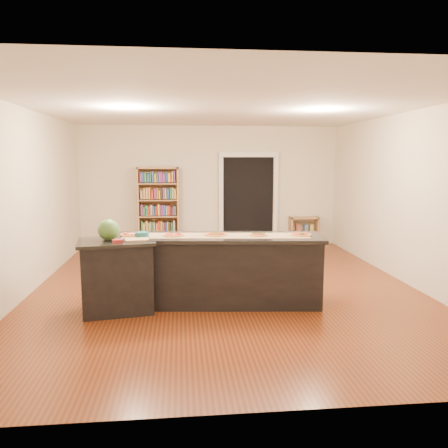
{
  "coord_description": "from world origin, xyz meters",
  "views": [
    {
      "loc": [
        -0.69,
        -6.72,
        2.02
      ],
      "look_at": [
        0.0,
        0.2,
        1.0
      ],
      "focal_mm": 35.0,
      "sensor_mm": 36.0,
      "label": 1
    }
  ],
  "objects": [
    {
      "name": "package_teal",
      "position": [
        -1.23,
        -0.73,
        1.01
      ],
      "size": [
        0.19,
        0.19,
        0.07
      ],
      "primitive_type": "cylinder",
      "color": "#195966",
      "rests_on": "side_counter"
    },
    {
      "name": "watermelon",
      "position": [
        -1.64,
        -0.93,
        1.11
      ],
      "size": [
        0.28,
        0.28,
        0.28
      ],
      "primitive_type": "sphere",
      "color": "#144214",
      "rests_on": "side_counter"
    },
    {
      "name": "doorway",
      "position": [
        0.9,
        3.46,
        1.2
      ],
      "size": [
        1.4,
        0.09,
        2.21
      ],
      "color": "black",
      "rests_on": "room"
    },
    {
      "name": "kitchen_island",
      "position": [
        -0.21,
        -0.75,
        0.49
      ],
      "size": [
        2.96,
        0.8,
        0.98
      ],
      "rotation": [
        0.0,
        0.0,
        -0.1
      ],
      "color": "black",
      "rests_on": "ground"
    },
    {
      "name": "pizza_e",
      "position": [
        0.97,
        -0.85,
        0.99
      ],
      "size": [
        0.28,
        0.28,
        0.02
      ],
      "color": "#BD8B48",
      "rests_on": "kitchen_island"
    },
    {
      "name": "bookshelf",
      "position": [
        -1.2,
        3.28,
        0.93
      ],
      "size": [
        0.93,
        0.33,
        1.87
      ],
      "primitive_type": "cube",
      "color": "tan",
      "rests_on": "ground"
    },
    {
      "name": "package_red",
      "position": [
        -1.5,
        -1.14,
        0.99
      ],
      "size": [
        0.14,
        0.12,
        0.04
      ],
      "primitive_type": "cube",
      "rotation": [
        0.0,
        0.0,
        0.24
      ],
      "color": "maroon",
      "rests_on": "side_counter"
    },
    {
      "name": "side_counter",
      "position": [
        -1.55,
        -0.93,
        0.49
      ],
      "size": [
        0.98,
        0.72,
        0.97
      ],
      "rotation": [
        0.0,
        0.0,
        0.16
      ],
      "color": "black",
      "rests_on": "ground"
    },
    {
      "name": "pizza_b",
      "position": [
        -0.8,
        -0.7,
        0.99
      ],
      "size": [
        0.29,
        0.29,
        0.02
      ],
      "color": "#BD8B48",
      "rests_on": "kitchen_island"
    },
    {
      "name": "waste_bin",
      "position": [
        -0.42,
        3.13,
        0.15
      ],
      "size": [
        0.21,
        0.21,
        0.31
      ],
      "primitive_type": "cylinder",
      "color": "#516DB6",
      "rests_on": "ground"
    },
    {
      "name": "pizza_c",
      "position": [
        -0.2,
        -0.7,
        0.99
      ],
      "size": [
        0.31,
        0.31,
        0.02
      ],
      "color": "#BD8B48",
      "rests_on": "kitchen_island"
    },
    {
      "name": "room",
      "position": [
        0.0,
        0.0,
        1.4
      ],
      "size": [
        6.0,
        7.0,
        2.8
      ],
      "color": "beige",
      "rests_on": "ground"
    },
    {
      "name": "kraft_paper",
      "position": [
        -0.21,
        -0.75,
        0.98
      ],
      "size": [
        2.6,
        0.71,
        0.0
      ],
      "primitive_type": "cube",
      "rotation": [
        0.0,
        0.0,
        -0.1
      ],
      "color": "#956C4D",
      "rests_on": "kitchen_island"
    },
    {
      "name": "cutting_board",
      "position": [
        -1.27,
        -0.98,
        0.98
      ],
      "size": [
        0.33,
        0.25,
        0.02
      ],
      "primitive_type": "cube",
      "rotation": [
        0.0,
        0.0,
        0.17
      ],
      "color": "tan",
      "rests_on": "side_counter"
    },
    {
      "name": "low_shelf",
      "position": [
        2.22,
        3.3,
        0.34
      ],
      "size": [
        0.68,
        0.29,
        0.68
      ],
      "primitive_type": "cube",
      "color": "tan",
      "rests_on": "ground"
    },
    {
      "name": "pizza_d",
      "position": [
        0.38,
        -0.8,
        0.99
      ],
      "size": [
        0.28,
        0.28,
        0.02
      ],
      "color": "#BD8B48",
      "rests_on": "kitchen_island"
    },
    {
      "name": "pizza_a",
      "position": [
        -1.38,
        -0.6,
        0.99
      ],
      "size": [
        0.32,
        0.32,
        0.02
      ],
      "color": "#BD8B48",
      "rests_on": "kitchen_island"
    }
  ]
}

